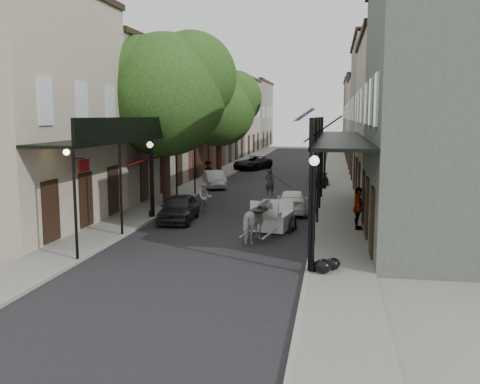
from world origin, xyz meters
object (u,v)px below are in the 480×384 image
at_px(tree_far, 223,106).
at_px(lamppost_right_far, 325,160).
at_px(car_right_near, 292,202).
at_px(pedestrian_sidewalk_left, 208,171).
at_px(car_left_far, 253,163).
at_px(car_right_far, 318,177).
at_px(tree_near, 173,90).
at_px(pedestrian_sidewalk_right, 358,208).
at_px(lamppost_left, 151,178).
at_px(car_left_near, 179,208).
at_px(pedestrian_walking, 205,198).
at_px(lamppost_right_near, 313,212).
at_px(car_left_mid, 214,179).
at_px(horse, 258,221).
at_px(carriage, 276,205).

distance_m(tree_far, lamppost_right_far, 11.05).
bearing_deg(car_right_near, pedestrian_sidewalk_left, -61.55).
distance_m(tree_far, car_left_far, 8.81).
xyz_separation_m(car_left_far, car_right_far, (6.49, -10.29, -0.05)).
bearing_deg(car_right_far, tree_near, 50.34).
bearing_deg(pedestrian_sidewalk_right, car_left_far, 19.31).
distance_m(tree_near, lamppost_left, 6.10).
distance_m(lamppost_left, car_left_near, 2.07).
bearing_deg(pedestrian_sidewalk_left, tree_near, 49.00).
xyz_separation_m(tree_far, car_left_near, (1.65, -18.47, -5.18)).
distance_m(lamppost_right_far, pedestrian_walking, 11.43).
height_order(tree_far, car_right_near, tree_far).
height_order(lamppost_right_near, car_left_near, lamppost_right_near).
bearing_deg(tree_far, car_left_mid, -84.16).
bearing_deg(lamppost_right_near, pedestrian_sidewalk_left, 111.30).
bearing_deg(tree_far, car_left_far, 78.99).
bearing_deg(lamppost_right_far, car_left_far, 117.95).
xyz_separation_m(pedestrian_walking, car_right_near, (4.60, 0.58, -0.18)).
bearing_deg(pedestrian_sidewalk_right, horse, 123.68).
bearing_deg(pedestrian_walking, car_left_far, 71.01).
bearing_deg(pedestrian_sidewalk_left, pedestrian_sidewalk_right, 79.39).
bearing_deg(car_left_near, tree_near, 105.63).
relative_size(lamppost_right_near, car_right_near, 0.92).
distance_m(lamppost_left, pedestrian_sidewalk_right, 10.03).
bearing_deg(tree_far, car_right_far, -22.83).
height_order(lamppost_right_near, car_right_near, lamppost_right_near).
distance_m(pedestrian_walking, pedestrian_sidewalk_right, 8.63).
relative_size(tree_far, lamppost_left, 2.32).
xyz_separation_m(horse, carriage, (0.44, 2.60, 0.25)).
distance_m(carriage, car_left_mid, 14.34).
relative_size(carriage, car_left_mid, 0.77).
bearing_deg(lamppost_right_far, pedestrian_sidewalk_right, -82.69).
xyz_separation_m(tree_far, carriage, (6.42, -19.43, -4.74)).
height_order(carriage, car_left_near, carriage).
bearing_deg(pedestrian_walking, pedestrian_sidewalk_left, 81.45).
relative_size(tree_far, lamppost_right_near, 2.32).
bearing_deg(car_left_mid, lamppost_left, -112.66).
relative_size(car_left_mid, car_left_far, 0.80).
height_order(tree_far, lamppost_left, tree_far).
xyz_separation_m(tree_far, car_right_far, (7.85, -3.30, -5.24)).
relative_size(lamppost_right_near, car_left_far, 0.80).
xyz_separation_m(pedestrian_sidewalk_right, car_left_mid, (-9.40, 13.12, -0.44)).
bearing_deg(tree_far, lamppost_left, -89.54).
height_order(tree_near, lamppost_right_near, tree_near).
bearing_deg(car_left_near, tree_far, 91.06).
height_order(carriage, car_left_mid, carriage).
distance_m(lamppost_right_near, car_left_near, 10.31).
relative_size(lamppost_right_far, carriage, 1.31).
bearing_deg(pedestrian_sidewalk_left, car_left_far, -144.29).
distance_m(carriage, pedestrian_sidewalk_left, 17.42).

